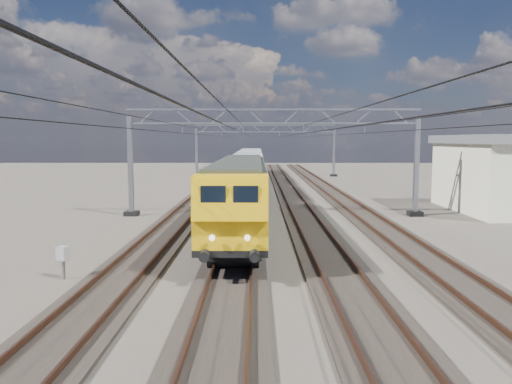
{
  "coord_description": "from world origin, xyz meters",
  "views": [
    {
      "loc": [
        -1.05,
        -29.07,
        5.07
      ],
      "look_at": [
        -1.13,
        -3.67,
        2.4
      ],
      "focal_mm": 35.0,
      "sensor_mm": 36.0,
      "label": 1
    }
  ],
  "objects_px": {
    "catenary_gantry_mid": "(273,157)",
    "catenary_gantry_far": "(265,148)",
    "hopper_wagon_third": "(251,159)",
    "trackside_cabinet": "(63,254)",
    "locomotive": "(240,191)",
    "hopper_wagon_lead": "(247,172)",
    "hopper_wagon_mid": "(250,164)"
  },
  "relations": [
    {
      "from": "hopper_wagon_lead",
      "to": "hopper_wagon_third",
      "type": "relative_size",
      "value": 1.0
    },
    {
      "from": "hopper_wagon_lead",
      "to": "hopper_wagon_third",
      "type": "bearing_deg",
      "value": 90.0
    },
    {
      "from": "catenary_gantry_mid",
      "to": "catenary_gantry_far",
      "type": "height_order",
      "value": "same"
    },
    {
      "from": "hopper_wagon_mid",
      "to": "hopper_wagon_third",
      "type": "xyz_separation_m",
      "value": [
        0.0,
        14.2,
        0.0
      ]
    },
    {
      "from": "hopper_wagon_mid",
      "to": "hopper_wagon_third",
      "type": "height_order",
      "value": "same"
    },
    {
      "from": "catenary_gantry_mid",
      "to": "trackside_cabinet",
      "type": "bearing_deg",
      "value": -117.91
    },
    {
      "from": "hopper_wagon_third",
      "to": "locomotive",
      "type": "bearing_deg",
      "value": -90.0
    },
    {
      "from": "locomotive",
      "to": "hopper_wagon_lead",
      "type": "relative_size",
      "value": 1.62
    },
    {
      "from": "locomotive",
      "to": "trackside_cabinet",
      "type": "height_order",
      "value": "locomotive"
    },
    {
      "from": "catenary_gantry_far",
      "to": "locomotive",
      "type": "distance_m",
      "value": 42.27
    },
    {
      "from": "locomotive",
      "to": "catenary_gantry_far",
      "type": "bearing_deg",
      "value": 87.29
    },
    {
      "from": "trackside_cabinet",
      "to": "catenary_gantry_far",
      "type": "bearing_deg",
      "value": 105.67
    },
    {
      "from": "hopper_wagon_lead",
      "to": "locomotive",
      "type": "bearing_deg",
      "value": -90.0
    },
    {
      "from": "catenary_gantry_far",
      "to": "trackside_cabinet",
      "type": "xyz_separation_m",
      "value": [
        -8.12,
        -51.33,
        -2.98
      ]
    },
    {
      "from": "hopper_wagon_mid",
      "to": "hopper_wagon_third",
      "type": "distance_m",
      "value": 14.2
    },
    {
      "from": "catenary_gantry_far",
      "to": "hopper_wagon_mid",
      "type": "relative_size",
      "value": 1.53
    },
    {
      "from": "hopper_wagon_third",
      "to": "trackside_cabinet",
      "type": "distance_m",
      "value": 55.59
    },
    {
      "from": "hopper_wagon_lead",
      "to": "hopper_wagon_mid",
      "type": "xyz_separation_m",
      "value": [
        0.0,
        14.2,
        0.0
      ]
    },
    {
      "from": "catenary_gantry_mid",
      "to": "hopper_wagon_third",
      "type": "xyz_separation_m",
      "value": [
        -2.0,
        39.9,
        -1.67
      ]
    },
    {
      "from": "hopper_wagon_third",
      "to": "hopper_wagon_mid",
      "type": "bearing_deg",
      "value": -90.0
    },
    {
      "from": "hopper_wagon_third",
      "to": "trackside_cabinet",
      "type": "height_order",
      "value": "hopper_wagon_third"
    },
    {
      "from": "catenary_gantry_mid",
      "to": "catenary_gantry_far",
      "type": "relative_size",
      "value": 1.0
    },
    {
      "from": "catenary_gantry_mid",
      "to": "locomotive",
      "type": "distance_m",
      "value": 6.7
    },
    {
      "from": "trackside_cabinet",
      "to": "hopper_wagon_third",
      "type": "bearing_deg",
      "value": 108.34
    },
    {
      "from": "catenary_gantry_far",
      "to": "hopper_wagon_third",
      "type": "relative_size",
      "value": 1.53
    },
    {
      "from": "hopper_wagon_mid",
      "to": "trackside_cabinet",
      "type": "bearing_deg",
      "value": -98.49
    },
    {
      "from": "locomotive",
      "to": "hopper_wagon_third",
      "type": "bearing_deg",
      "value": 90.0
    },
    {
      "from": "catenary_gantry_mid",
      "to": "locomotive",
      "type": "relative_size",
      "value": 0.94
    },
    {
      "from": "hopper_wagon_mid",
      "to": "trackside_cabinet",
      "type": "xyz_separation_m",
      "value": [
        -6.12,
        -41.04,
        -1.3
      ]
    },
    {
      "from": "trackside_cabinet",
      "to": "catenary_gantry_mid",
      "type": "bearing_deg",
      "value": 86.75
    },
    {
      "from": "catenary_gantry_far",
      "to": "hopper_wagon_lead",
      "type": "xyz_separation_m",
      "value": [
        -2.0,
        -24.5,
        -1.67
      ]
    },
    {
      "from": "catenary_gantry_far",
      "to": "hopper_wagon_lead",
      "type": "height_order",
      "value": "catenary_gantry_far"
    }
  ]
}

